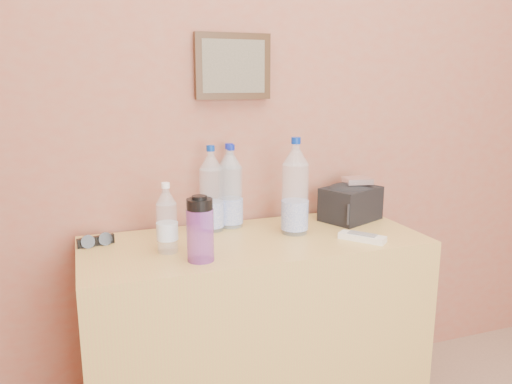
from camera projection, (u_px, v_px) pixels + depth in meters
picture_frame at (233, 66)px, 1.93m from camera, size 0.30×0.03×0.25m
dresser at (255, 336)px, 1.91m from camera, size 1.24×0.52×0.78m
pet_large_a at (211, 193)px, 1.91m from camera, size 0.09×0.09×0.33m
pet_large_b at (230, 190)px, 1.96m from camera, size 0.09×0.09×0.33m
pet_large_c at (231, 191)px, 1.96m from camera, size 0.09×0.09×0.33m
pet_large_d at (295, 192)px, 1.87m from camera, size 0.10×0.10×0.37m
pet_small at (167, 222)px, 1.67m from camera, size 0.07×0.07×0.24m
nalgene_bottle at (200, 229)px, 1.59m from camera, size 0.09×0.09×0.21m
sunglasses at (96, 241)px, 1.76m from camera, size 0.14×0.07×0.03m
ac_remote at (362, 237)px, 1.81m from camera, size 0.15×0.17×0.02m
toiletry_bag at (351, 202)px, 2.07m from camera, size 0.28×0.24×0.16m
foil_packet at (357, 180)px, 2.05m from camera, size 0.12×0.11×0.02m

